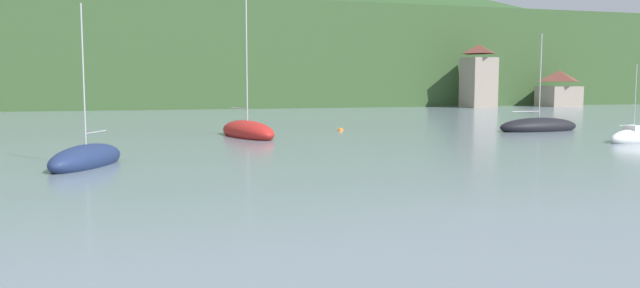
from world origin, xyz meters
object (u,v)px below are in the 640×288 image
Objects in this scene: sailboat_mid_5 at (86,159)px; mooring_buoy_near at (341,131)px; sailboat_far_1 at (539,127)px; shore_building_central at (479,77)px; shore_building_eastcentral at (559,89)px; sailboat_far_4 at (247,131)px; sailboat_far_8 at (633,137)px.

mooring_buoy_near is at bearing 157.78° from sailboat_mid_5.
sailboat_far_1 reaches higher than mooring_buoy_near.
shore_building_central reaches higher than shore_building_eastcentral.
sailboat_far_4 is (-25.38, 1.50, 0.04)m from sailboat_far_1.
shore_building_central is at bearing 160.66° from sailboat_mid_5.
shore_building_central reaches higher than sailboat_far_8.
sailboat_far_1 is at bearing 75.29° from sailboat_far_8.
mooring_buoy_near is at bearing -132.55° from shore_building_central.
sailboat_mid_5 is at bearing -133.88° from shore_building_central.
sailboat_far_4 is at bearing 172.13° from sailboat_far_1.
sailboat_far_4 is 2.04× the size of sailboat_far_8.
sailboat_mid_5 is at bearing -136.76° from mooring_buoy_near.
sailboat_far_8 is 22.93m from mooring_buoy_near.
sailboat_mid_5 reaches higher than sailboat_far_8.
sailboat_mid_5 is 16.46× the size of mooring_buoy_near.
sailboat_mid_5 is at bearing -140.79° from shore_building_eastcentral.
mooring_buoy_near is at bearing -142.33° from shore_building_eastcentral.
shore_building_central is 1.85× the size of sailboat_far_8.
sailboat_mid_5 is at bearing 169.11° from sailboat_far_8.
shore_building_central is 16.62m from shore_building_eastcentral.
sailboat_far_1 is at bearing -17.54° from mooring_buoy_near.
sailboat_far_1 reaches higher than sailboat_far_8.
shore_building_central is at bearing 122.38° from sailboat_far_4.
sailboat_far_1 is 1.52× the size of sailboat_far_8.
mooring_buoy_near is at bearing 101.01° from sailboat_far_4.
shore_building_central is at bearing 47.45° from mooring_buoy_near.
sailboat_mid_5 is 1.45× the size of sailboat_far_8.
shore_building_eastcentral is 70.65m from mooring_buoy_near.
sailboat_far_4 reaches higher than sailboat_mid_5.
shore_building_central reaches higher than sailboat_mid_5.
shore_building_eastcentral is at bearing 46.35° from sailboat_far_1.
shore_building_central is 1.27× the size of sailboat_mid_5.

